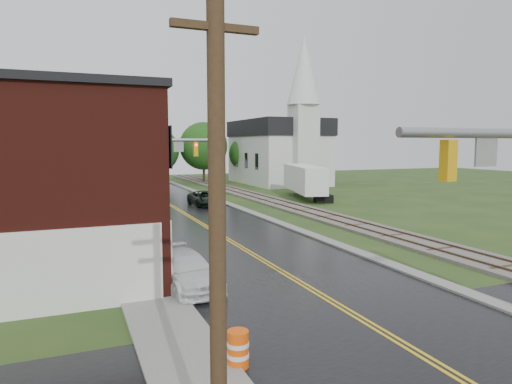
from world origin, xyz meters
TOP-DOWN VIEW (x-y plane):
  - main_road at (0.00, 30.00)m, footprint 10.00×90.00m
  - cross_road at (0.00, 2.00)m, footprint 60.00×9.00m
  - curb_right at (5.40, 35.00)m, footprint 0.80×70.00m
  - sidewalk_left at (-6.20, 25.00)m, footprint 2.40×50.00m
  - yellow_house at (-11.00, 26.00)m, footprint 8.00×7.00m
  - darkred_building at (-10.00, 35.00)m, footprint 7.00×6.00m
  - church at (20.00, 53.74)m, footprint 10.40×18.40m
  - railroad at (10.00, 35.00)m, footprint 3.20×80.00m
  - traffic_signal_far at (-3.47, 27.00)m, footprint 7.34×0.43m
  - utility_pole_a at (-6.80, 0.00)m, footprint 1.80×0.28m
  - utility_pole_b at (-6.80, 22.00)m, footprint 1.80×0.28m
  - utility_pole_c at (-6.80, 44.00)m, footprint 1.80×0.28m
  - tree_left_c at (-13.85, 39.90)m, footprint 6.00×6.00m
  - tree_left_e at (-8.85, 45.90)m, footprint 6.40×6.40m
  - suv_dark at (2.96, 35.10)m, footprint 2.39×5.03m
  - pickup_white at (-4.68, 11.22)m, footprint 2.55×5.15m
  - semi_trailer at (14.67, 36.72)m, footprint 5.15×11.23m
  - construction_barrel at (-5.00, 4.00)m, footprint 0.60×0.60m

SIDE VIEW (x-z plane):
  - main_road at x=0.00m, z-range -0.01..0.01m
  - cross_road at x=0.00m, z-range -0.01..0.01m
  - curb_right at x=5.40m, z-range -0.06..0.06m
  - sidewalk_left at x=-6.20m, z-range -0.06..0.06m
  - railroad at x=10.00m, z-range -0.04..0.26m
  - construction_barrel at x=-5.00m, z-range 0.00..1.02m
  - suv_dark at x=2.96m, z-range 0.00..1.39m
  - pickup_white at x=-4.68m, z-range 0.00..1.44m
  - semi_trailer at x=14.67m, z-range 0.36..3.91m
  - darkred_building at x=-10.00m, z-range 0.00..4.40m
  - yellow_house at x=-11.00m, z-range 0.00..6.40m
  - tree_left_c at x=-13.85m, z-range 0.69..8.34m
  - utility_pole_a at x=-6.80m, z-range 0.22..9.22m
  - utility_pole_b at x=-6.80m, z-range 0.22..9.22m
  - utility_pole_c at x=-6.80m, z-range 0.22..9.22m
  - tree_left_e at x=-8.85m, z-range 0.73..8.89m
  - traffic_signal_far at x=-3.47m, z-range 1.37..8.57m
  - church at x=20.00m, z-range -4.17..15.83m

